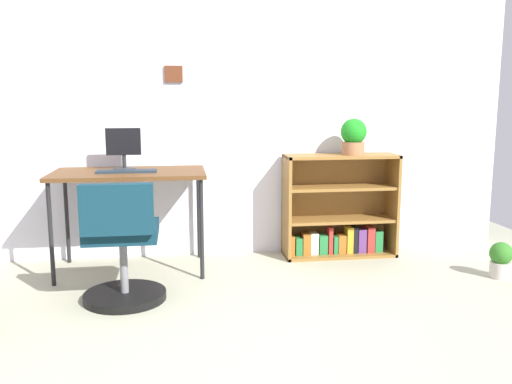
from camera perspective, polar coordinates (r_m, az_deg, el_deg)
ground_plane at (r=2.58m, az=-4.77°, el=-19.57°), size 6.24×6.24×0.00m
wall_back at (r=4.40m, az=-6.68°, el=8.19°), size 5.20×0.12×2.30m
desk at (r=4.05m, az=-13.22°, el=1.34°), size 1.10×0.62×0.75m
monitor at (r=4.14m, az=-13.79°, el=4.55°), size 0.25×0.16×0.31m
keyboard at (r=3.98m, az=-13.48°, el=2.14°), size 0.42×0.11×0.02m
office_chair at (r=3.46m, az=-13.92°, el=-6.05°), size 0.52×0.55×0.79m
bookshelf_low at (r=4.49m, az=8.65°, el=-2.07°), size 0.91×0.30×0.83m
potted_plant_on_shelf at (r=4.38m, az=10.25°, el=5.83°), size 0.21×0.21×0.29m
potted_plant_floor at (r=4.27m, az=24.40°, el=-6.48°), size 0.16×0.16×0.26m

